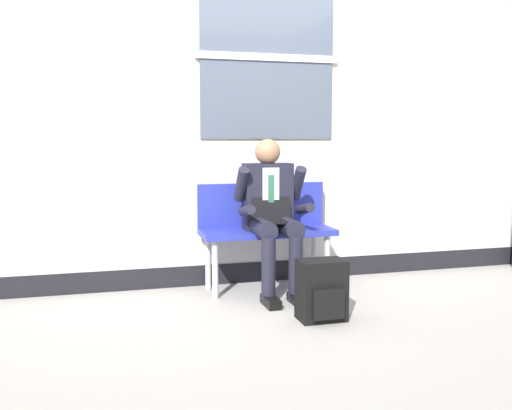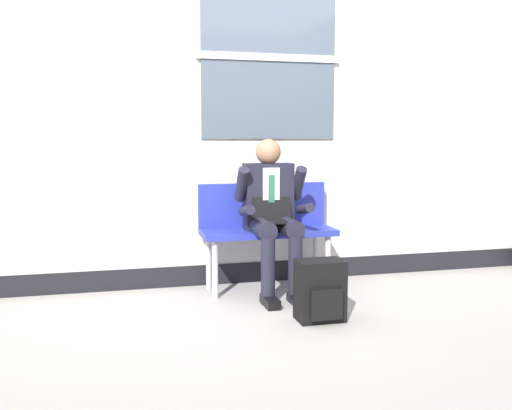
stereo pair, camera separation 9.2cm
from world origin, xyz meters
name	(u,v)px [view 2 (the right image)]	position (x,y,z in m)	size (l,w,h in m)	color
ground_plane	(242,304)	(0.00, 0.00, 0.00)	(18.00, 18.00, 0.00)	#9E9991
station_wall	(224,126)	(0.01, 0.71, 1.38)	(6.51, 0.17, 2.77)	beige
bench_with_person	(266,225)	(0.31, 0.43, 0.55)	(1.12, 0.42, 0.89)	#28339E
person_seated	(272,211)	(0.31, 0.23, 0.69)	(0.57, 0.70, 1.27)	#1E1E2D
backpack	(320,291)	(0.45, -0.51, 0.21)	(0.33, 0.26, 0.43)	black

